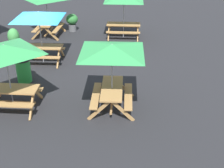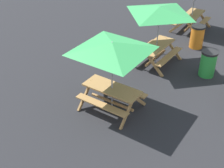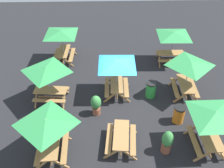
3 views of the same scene
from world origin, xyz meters
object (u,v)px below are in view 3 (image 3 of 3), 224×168
at_px(picnic_table_1, 215,117).
at_px(trash_bin_orange, 179,114).
at_px(picnic_table_2, 121,137).
at_px(picnic_table_3, 47,72).
at_px(picnic_table_0, 174,36).
at_px(potted_plant_0, 96,104).
at_px(potted_plant_2, 41,79).
at_px(trash_bin_green, 151,89).
at_px(picnic_table_4, 61,35).
at_px(picnic_table_6, 190,66).
at_px(potted_plant_1, 167,141).
at_px(picnic_table_5, 117,65).
at_px(picnic_table_7, 47,124).

bearing_deg(picnic_table_1, trash_bin_orange, -152.76).
relative_size(picnic_table_2, trash_bin_orange, 1.96).
bearing_deg(picnic_table_3, picnic_table_0, 31.52).
bearing_deg(potted_plant_0, potted_plant_2, -125.04).
height_order(picnic_table_3, potted_plant_0, picnic_table_3).
height_order(picnic_table_0, picnic_table_3, same).
xyz_separation_m(picnic_table_2, potted_plant_2, (-4.47, -4.52, 0.02)).
bearing_deg(picnic_table_3, trash_bin_green, 7.04).
bearing_deg(picnic_table_1, picnic_table_4, -136.52).
bearing_deg(picnic_table_3, potted_plant_2, 128.93).
relative_size(picnic_table_6, potted_plant_0, 1.96).
relative_size(picnic_table_4, potted_plant_1, 2.22).
xyz_separation_m(picnic_table_3, trash_bin_green, (-0.18, 5.62, -1.49)).
bearing_deg(picnic_table_3, trash_bin_orange, -9.96).
xyz_separation_m(picnic_table_4, trash_bin_orange, (5.97, 6.53, -1.49)).
relative_size(picnic_table_3, potted_plant_1, 1.83).
height_order(picnic_table_2, potted_plant_1, potted_plant_1).
bearing_deg(picnic_table_6, trash_bin_green, -82.80).
xyz_separation_m(picnic_table_5, picnic_table_6, (0.16, 3.93, 0.00)).
xyz_separation_m(picnic_table_3, potted_plant_0, (1.13, 2.53, -1.34)).
xyz_separation_m(picnic_table_3, potted_plant_2, (-1.20, -0.80, -1.40)).
relative_size(picnic_table_4, picnic_table_5, 1.00).
bearing_deg(picnic_table_3, picnic_table_1, -19.28).
height_order(potted_plant_1, potted_plant_2, potted_plant_1).
bearing_deg(picnic_table_7, picnic_table_0, 134.86).
xyz_separation_m(picnic_table_4, picnic_table_6, (3.81, 7.40, 0.00)).
height_order(picnic_table_2, trash_bin_orange, trash_bin_orange).
bearing_deg(picnic_table_1, picnic_table_0, -179.74).
distance_m(picnic_table_1, picnic_table_6, 3.81).
distance_m(picnic_table_4, potted_plant_0, 5.91).
height_order(picnic_table_4, potted_plant_1, picnic_table_4).
height_order(picnic_table_0, potted_plant_0, picnic_table_0).
xyz_separation_m(picnic_table_1, picnic_table_6, (-3.81, -0.01, 0.00)).
relative_size(picnic_table_2, picnic_table_6, 0.82).
distance_m(picnic_table_7, potted_plant_0, 3.45).
distance_m(picnic_table_5, potted_plant_0, 2.40).
bearing_deg(picnic_table_2, picnic_table_6, 138.44).
distance_m(picnic_table_0, trash_bin_green, 4.26).
bearing_deg(picnic_table_0, picnic_table_7, -131.61).
distance_m(picnic_table_6, potted_plant_0, 5.46).
height_order(picnic_table_1, potted_plant_1, picnic_table_1).
bearing_deg(trash_bin_green, potted_plant_1, 1.85).
bearing_deg(potted_plant_0, picnic_table_7, -36.83).
xyz_separation_m(picnic_table_6, potted_plant_1, (4.00, -1.87, -1.32)).
height_order(picnic_table_7, trash_bin_green, picnic_table_7).
bearing_deg(picnic_table_4, picnic_table_6, 65.14).
xyz_separation_m(picnic_table_3, potted_plant_1, (3.67, 5.74, -1.32)).
bearing_deg(picnic_table_2, potted_plant_1, 84.62).
height_order(picnic_table_4, potted_plant_0, picnic_table_4).
bearing_deg(picnic_table_4, picnic_table_0, 88.90).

